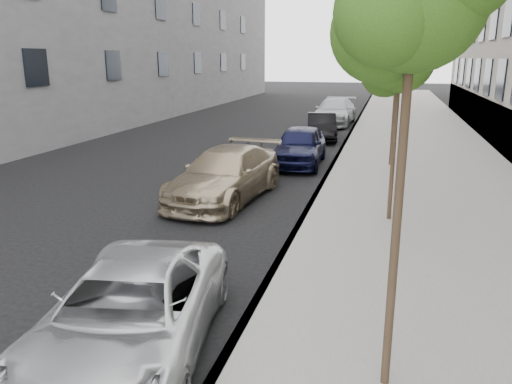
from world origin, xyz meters
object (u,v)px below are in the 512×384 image
at_px(suv, 225,174).
at_px(sedan_black, 322,127).
at_px(tree_far, 400,41).
at_px(sedan_blue, 300,146).
at_px(tree_mid, 402,58).
at_px(sedan_rear, 335,112).
at_px(minivan, 129,314).

distance_m(suv, sedan_black, 11.40).
height_order(tree_far, sedan_blue, tree_far).
height_order(sedan_blue, sedan_black, sedan_blue).
xyz_separation_m(tree_mid, sedan_blue, (-3.33, 6.28, -3.15)).
relative_size(tree_far, suv, 1.02).
relative_size(tree_mid, sedan_rear, 0.88).
relative_size(minivan, sedan_rear, 0.85).
bearing_deg(minivan, sedan_blue, 80.30).
bearing_deg(sedan_black, minivan, -99.48).
bearing_deg(tree_far, tree_mid, -90.00).
bearing_deg(sedan_black, sedan_rear, 80.52).
height_order(suv, sedan_blue, sedan_blue).
height_order(tree_far, sedan_rear, tree_far).
xyz_separation_m(suv, sedan_black, (1.19, 11.34, -0.08)).
height_order(minivan, suv, suv).
bearing_deg(sedan_blue, sedan_rear, 88.35).
height_order(tree_far, suv, tree_far).
height_order(tree_mid, tree_far, tree_far).
xyz_separation_m(sedan_blue, sedan_black, (-0.00, 6.14, -0.09)).
bearing_deg(minivan, suv, 89.14).
xyz_separation_m(tree_far, sedan_rear, (-3.33, 11.81, -3.67)).
distance_m(suv, sedan_blue, 5.34).
relative_size(suv, sedan_blue, 1.17).
bearing_deg(sedan_blue, tree_mid, -63.74).
xyz_separation_m(suv, sedan_blue, (1.19, 5.20, 0.00)).
bearing_deg(suv, tree_mid, -7.06).
xyz_separation_m(minivan, suv, (-1.19, 7.67, 0.09)).
bearing_deg(sedan_rear, sedan_black, -86.88).
distance_m(tree_mid, suv, 5.62).
xyz_separation_m(tree_mid, minivan, (-3.33, -6.59, -3.25)).
distance_m(tree_mid, tree_far, 6.52).
bearing_deg(minivan, sedan_rear, 80.30).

